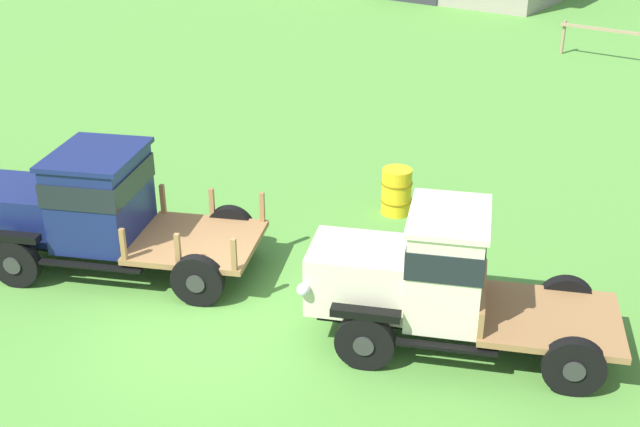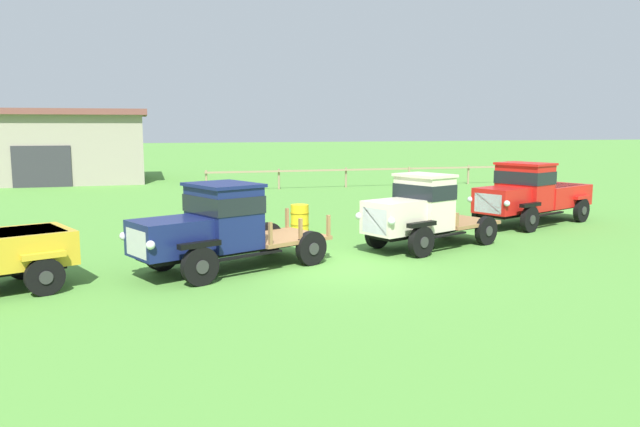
% 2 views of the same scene
% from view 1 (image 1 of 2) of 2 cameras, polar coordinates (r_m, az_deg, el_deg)
% --- Properties ---
extents(ground_plane, '(240.00, 240.00, 0.00)m').
position_cam_1_polar(ground_plane, '(12.85, -7.63, -7.59)').
color(ground_plane, '#518E38').
extents(vintage_truck_second_in_line, '(5.29, 3.64, 2.15)m').
position_cam_1_polar(vintage_truck_second_in_line, '(14.34, -16.03, 0.52)').
color(vintage_truck_second_in_line, black).
rests_on(vintage_truck_second_in_line, ground).
extents(vintage_truck_midrow_center, '(4.83, 3.25, 2.16)m').
position_cam_1_polar(vintage_truck_midrow_center, '(11.81, 7.94, -4.49)').
color(vintage_truck_midrow_center, black).
rests_on(vintage_truck_midrow_center, ground).
extents(oil_drum_beside_row, '(0.63, 0.63, 0.94)m').
position_cam_1_polar(oil_drum_beside_row, '(16.05, 5.46, 1.59)').
color(oil_drum_beside_row, gold).
rests_on(oil_drum_beside_row, ground).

